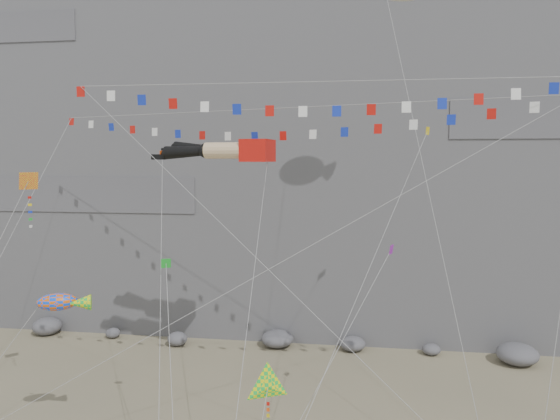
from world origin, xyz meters
name	(u,v)px	position (x,y,z in m)	size (l,w,h in m)	color
cliff	(300,61)	(0.00, 32.00, 25.00)	(80.00, 28.00, 50.00)	slate
talus_boulders	(277,339)	(0.00, 17.00, 0.60)	(60.00, 3.00, 1.20)	slate
legs_kite	(225,151)	(-1.68, 7.45, 15.49)	(8.24, 17.50, 22.10)	red
flag_banner_upper	(268,109)	(0.78, 8.54, 18.07)	(32.16, 18.19, 27.19)	red
flag_banner_lower	(320,82)	(4.44, 2.82, 18.85)	(25.63, 5.73, 21.74)	red
harlequin_kite	(28,182)	(-10.95, 1.59, 13.80)	(4.87, 7.69, 15.75)	red
fish_windsock	(57,302)	(-8.28, -0.52, 7.93)	(7.96, 3.54, 10.33)	#E45A0B
delta_kite	(268,387)	(2.71, -2.67, 5.23)	(2.06, 6.97, 8.13)	yellow
small_kite_a	(162,161)	(-5.52, 6.97, 14.89)	(5.57, 15.07, 21.58)	#E34913
small_kite_b	(389,254)	(8.03, 3.66, 10.07)	(6.89, 10.09, 15.32)	purple
small_kite_c	(166,267)	(-3.14, 0.95, 9.56)	(4.19, 9.32, 13.51)	green
small_kite_d	(425,138)	(10.28, 9.32, 16.26)	(8.62, 16.81, 24.59)	gold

